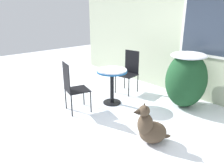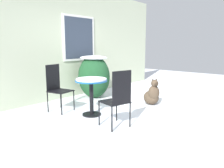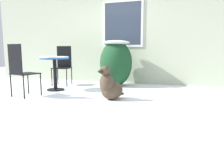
% 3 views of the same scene
% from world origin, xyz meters
% --- Properties ---
extents(ground_plane, '(16.00, 16.00, 0.00)m').
position_xyz_m(ground_plane, '(0.00, 0.00, 0.00)').
color(ground_plane, white).
extents(house_wall, '(8.00, 0.10, 3.15)m').
position_xyz_m(house_wall, '(0.01, 2.20, 1.58)').
color(house_wall, '#B2BC9E').
rests_on(house_wall, ground_plane).
extents(shrub_left, '(0.84, 0.95, 1.20)m').
position_xyz_m(shrub_left, '(0.33, 1.56, 0.64)').
color(shrub_left, '#194223').
rests_on(shrub_left, ground_plane).
extents(patio_table, '(0.68, 0.68, 0.80)m').
position_xyz_m(patio_table, '(-0.84, 0.46, 0.63)').
color(patio_table, black).
rests_on(patio_table, ground_plane).
extents(patio_chair_near_table, '(0.52, 0.52, 1.06)m').
position_xyz_m(patio_chair_near_table, '(-1.12, 1.28, 0.57)').
color(patio_chair_near_table, black).
rests_on(patio_chair_near_table, ground_plane).
extents(patio_chair_far_side, '(0.54, 0.54, 1.06)m').
position_xyz_m(patio_chair_far_side, '(-1.05, -0.43, 0.57)').
color(patio_chair_far_side, black).
rests_on(patio_chair_far_side, ground_plane).
extents(dog, '(0.55, 0.60, 0.68)m').
position_xyz_m(dog, '(0.73, -0.11, 0.25)').
color(dog, '#4C3D2D').
rests_on(dog, ground_plane).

